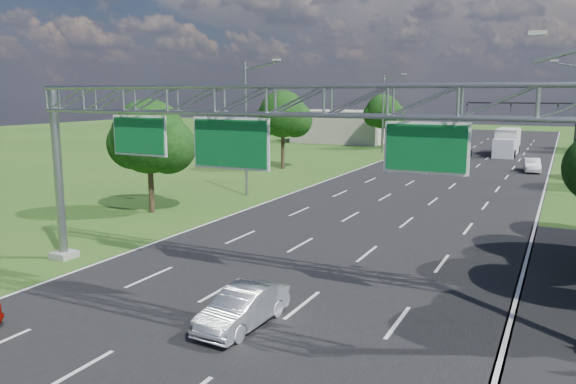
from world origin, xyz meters
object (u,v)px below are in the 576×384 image
Objects in this scene: traffic_signal at (543,116)px; silver_sedan at (243,307)px; sign_gantry at (273,117)px; box_truck at (507,143)px.

silver_sedan is (-6.70, -56.09, -4.50)m from traffic_signal.
traffic_signal reaches higher than silver_sedan.
silver_sedan is at bearing -81.69° from sign_gantry.
box_truck is (3.13, 56.98, -5.31)m from sign_gantry.
silver_sedan is at bearing -91.91° from box_truck.
sign_gantry is at bearing -92.50° from box_truck.
traffic_signal is 3.02× the size of silver_sedan.
box_truck is at bearing 135.30° from traffic_signal.
sign_gantry is 1.92× the size of traffic_signal.
traffic_signal is at bearing 85.84° from silver_sedan.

